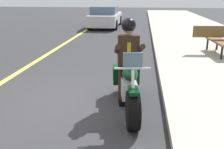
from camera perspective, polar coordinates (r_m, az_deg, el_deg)
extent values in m
plane|color=#333335|center=(5.33, -10.47, -6.63)|extent=(80.00, 80.00, 0.00)
cylinder|color=black|center=(4.24, 4.69, -8.03)|extent=(0.68, 0.30, 0.66)
cylinder|color=black|center=(5.67, 3.05, -1.26)|extent=(0.68, 0.30, 0.66)
cube|color=silver|center=(4.94, 3.74, -3.08)|extent=(0.60, 0.36, 0.32)
ellipsoid|color=black|center=(4.63, 4.05, 0.21)|extent=(0.60, 0.36, 0.24)
cube|color=black|center=(5.17, 3.47, 1.61)|extent=(0.73, 0.38, 0.12)
cube|color=black|center=(5.60, 5.36, 0.05)|extent=(0.41, 0.18, 0.36)
cube|color=black|center=(5.57, 0.86, 0.01)|extent=(0.41, 0.18, 0.36)
cylinder|color=silver|center=(4.15, 4.76, -4.55)|extent=(0.35, 0.10, 0.76)
cylinder|color=silver|center=(4.17, 4.66, 1.38)|extent=(0.12, 0.60, 0.04)
cube|color=black|center=(4.10, 4.81, -3.62)|extent=(0.38, 0.21, 0.06)
cylinder|color=silver|center=(5.29, 5.15, -3.53)|extent=(0.90, 0.21, 0.08)
cube|color=slate|center=(4.16, 4.67, 3.04)|extent=(0.09, 0.32, 0.28)
cylinder|color=black|center=(5.18, 4.82, -2.09)|extent=(0.14, 0.14, 0.84)
cube|color=black|center=(5.27, 4.79, -6.10)|extent=(0.27, 0.15, 0.10)
cylinder|color=black|center=(5.16, 2.17, -2.12)|extent=(0.14, 0.14, 0.84)
cube|color=black|center=(5.24, 2.16, -6.15)|extent=(0.27, 0.15, 0.10)
cube|color=black|center=(4.98, 3.64, 5.50)|extent=(0.38, 0.44, 0.60)
cube|color=#B28C14|center=(4.83, 3.80, 4.64)|extent=(0.03, 0.07, 0.44)
cylinder|color=black|center=(4.82, 6.47, 5.74)|extent=(0.56, 0.18, 0.28)
cylinder|color=black|center=(4.78, 1.21, 5.75)|extent=(0.56, 0.18, 0.28)
sphere|color=tan|center=(4.91, 3.74, 10.41)|extent=(0.22, 0.22, 0.22)
sphere|color=black|center=(4.90, 3.75, 10.99)|extent=(0.28, 0.28, 0.28)
cube|color=silver|center=(17.76, -1.47, 12.38)|extent=(4.60, 1.80, 0.70)
cube|color=slate|center=(17.52, -1.58, 14.11)|extent=(2.40, 1.60, 0.60)
cylinder|color=black|center=(19.35, -3.38, 12.09)|extent=(0.64, 0.22, 0.64)
cylinder|color=black|center=(19.12, 1.76, 12.05)|extent=(0.64, 0.22, 0.64)
cylinder|color=black|center=(16.52, -5.18, 11.11)|extent=(0.64, 0.22, 0.64)
cylinder|color=black|center=(16.25, 0.80, 11.08)|extent=(0.64, 0.22, 0.64)
cube|color=brown|center=(9.63, 23.08, 6.87)|extent=(1.83, 0.63, 0.06)
cube|color=brown|center=(9.79, 22.87, 8.83)|extent=(0.19, 1.80, 0.40)
cube|color=black|center=(8.92, 23.39, 4.49)|extent=(0.06, 0.06, 0.42)
cube|color=black|center=(10.43, 22.51, 6.31)|extent=(0.06, 0.06, 0.42)
cube|color=black|center=(10.31, 20.61, 6.41)|extent=(0.06, 0.06, 0.42)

